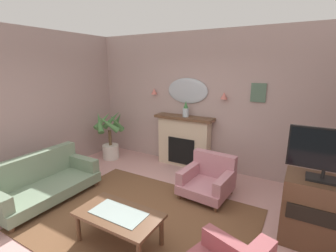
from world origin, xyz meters
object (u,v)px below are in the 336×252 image
object	(u,v)px
mantel_vase_right	(186,110)
wall_sconce_left	(154,91)
tv_flatscreen	(327,153)
potted_plant_tall_palm	(110,135)
fireplace	(184,141)
coffee_table	(119,217)
wall_sconce_right	(224,96)
wall_mirror	(187,91)
floral_couch	(42,181)
armchair_in_corner	(208,178)
tv_cabinet	(317,212)
framed_picture	(258,93)

from	to	relation	value
mantel_vase_right	wall_sconce_left	bearing A→B (deg)	172.41
tv_flatscreen	potted_plant_tall_palm	size ratio (longest dim) A/B	0.70
fireplace	coffee_table	world-z (taller)	fireplace
wall_sconce_right	potted_plant_tall_palm	size ratio (longest dim) A/B	0.12
potted_plant_tall_palm	coffee_table	bearing A→B (deg)	-45.19
fireplace	coffee_table	distance (m)	2.75
mantel_vase_right	wall_mirror	size ratio (longest dim) A/B	0.37
mantel_vase_right	floral_couch	distance (m)	3.09
wall_mirror	potted_plant_tall_palm	world-z (taller)	wall_mirror
mantel_vase_right	tv_flatscreen	world-z (taller)	tv_flatscreen
floral_couch	armchair_in_corner	size ratio (longest dim) A/B	1.96
armchair_in_corner	tv_cabinet	distance (m)	1.70
armchair_in_corner	framed_picture	bearing A→B (deg)	64.67
wall_mirror	floral_couch	xyz separation A→B (m)	(-1.47, -2.67, -1.39)
tv_cabinet	floral_couch	bearing A→B (deg)	-165.10
fireplace	floral_couch	world-z (taller)	fireplace
tv_flatscreen	wall_sconce_left	bearing A→B (deg)	155.64
wall_sconce_left	potted_plant_tall_palm	distance (m)	1.52
fireplace	mantel_vase_right	size ratio (longest dim) A/B	3.87
fireplace	wall_sconce_left	world-z (taller)	wall_sconce_left
potted_plant_tall_palm	framed_picture	bearing A→B (deg)	11.66
fireplace	tv_flatscreen	distance (m)	3.06
fireplace	coffee_table	xyz separation A→B (m)	(0.42, -2.72, -0.19)
mantel_vase_right	coffee_table	distance (m)	2.87
framed_picture	armchair_in_corner	world-z (taller)	framed_picture
wall_sconce_right	framed_picture	distance (m)	0.66
framed_picture	tv_cabinet	distance (m)	2.33
mantel_vase_right	coffee_table	bearing A→B (deg)	-82.12
floral_couch	wall_mirror	bearing A→B (deg)	61.19
fireplace	wall_sconce_right	distance (m)	1.38
tv_flatscreen	coffee_table	bearing A→B (deg)	-150.17
floral_couch	potted_plant_tall_palm	bearing A→B (deg)	98.20
tv_flatscreen	potted_plant_tall_palm	world-z (taller)	tv_flatscreen
wall_mirror	coffee_table	distance (m)	3.18
armchair_in_corner	tv_flatscreen	world-z (taller)	tv_flatscreen
mantel_vase_right	wall_sconce_left	world-z (taller)	wall_sconce_left
wall_mirror	coffee_table	xyz separation A→B (m)	(0.42, -2.86, -1.33)
fireplace	potted_plant_tall_palm	xyz separation A→B (m)	(-1.76, -0.52, 0.04)
armchair_in_corner	tv_flatscreen	xyz separation A→B (m)	(1.63, -0.50, 0.94)
fireplace	tv_flatscreen	xyz separation A→B (m)	(2.60, -1.47, 0.68)
fireplace	floral_couch	bearing A→B (deg)	-120.14
coffee_table	potted_plant_tall_palm	xyz separation A→B (m)	(-2.18, 2.20, 0.23)
framed_picture	tv_cabinet	bearing A→B (deg)	-55.56
coffee_table	tv_cabinet	size ratio (longest dim) A/B	1.22
tv_cabinet	potted_plant_tall_palm	distance (m)	4.46
armchair_in_corner	tv_cabinet	xyz separation A→B (m)	(1.63, -0.48, 0.15)
fireplace	wall_mirror	bearing A→B (deg)	90.00
mantel_vase_right	tv_cabinet	distance (m)	3.04
wall_sconce_left	potted_plant_tall_palm	size ratio (longest dim) A/B	0.12
mantel_vase_right	wall_sconce_left	size ratio (longest dim) A/B	2.51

